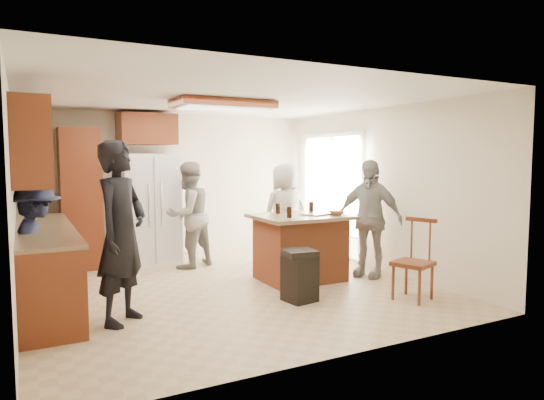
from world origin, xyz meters
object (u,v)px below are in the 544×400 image
person_front_left (121,232)px  person_side_right (369,218)px  person_behind_left (189,215)px  refrigerator (150,209)px  person_counter (36,247)px  person_behind_right (286,213)px  trash_bin (300,275)px  spindle_chair (414,263)px  kitchen_island (300,247)px

person_front_left → person_side_right: 3.61m
person_behind_left → refrigerator: bearing=-77.8°
person_front_left → person_counter: size_ratio=1.30×
person_behind_left → person_behind_right: 1.57m
person_side_right → trash_bin: person_side_right is taller
person_behind_right → trash_bin: 2.20m
person_behind_left → person_side_right: person_side_right is taller
person_front_left → trash_bin: 2.15m
person_behind_right → spindle_chair: 2.59m
refrigerator → spindle_chair: bearing=-56.9°
person_behind_right → person_side_right: size_ratio=0.96×
person_counter → refrigerator: 2.66m
kitchen_island → person_front_left: bearing=-165.1°
trash_bin → spindle_chair: 1.41m
person_side_right → person_counter: size_ratio=1.16×
person_front_left → person_counter: 1.15m
person_side_right → spindle_chair: bearing=-39.4°
person_behind_left → person_front_left: bearing=33.2°
person_behind_left → trash_bin: 2.52m
person_side_right → person_behind_left: bearing=-156.2°
person_behind_left → spindle_chair: size_ratio=1.69×
person_side_right → trash_bin: size_ratio=2.72×
refrigerator → trash_bin: bearing=-70.3°
kitchen_island → trash_bin: size_ratio=2.03×
person_front_left → person_behind_left: person_front_left is taller
trash_bin → person_side_right: bearing=21.9°
person_behind_right → person_counter: 3.83m
refrigerator → trash_bin: size_ratio=2.86×
person_front_left → kitchen_island: person_front_left is taller
person_front_left → person_side_right: (3.58, 0.41, -0.10)m
person_counter → kitchen_island: bearing=-86.9°
person_front_left → person_behind_left: 2.61m
person_side_right → refrigerator: refrigerator is taller
person_behind_left → trash_bin: bearing=80.9°
person_behind_left → person_counter: size_ratio=1.14×
person_front_left → person_side_right: person_front_left is taller
person_front_left → trash_bin: (2.04, -0.21, -0.64)m
person_behind_right → person_front_left: bearing=30.9°
trash_bin → spindle_chair: bearing=-24.7°
person_front_left → person_behind_right: bearing=-17.3°
refrigerator → kitchen_island: refrigerator is taller
person_counter → spindle_chair: (4.10, -1.61, -0.28)m
person_counter → spindle_chair: size_ratio=1.48×
trash_bin → person_behind_right: bearing=65.5°
person_behind_right → person_counter: (-3.72, -0.93, -0.09)m
person_behind_left → person_behind_right: bearing=140.2°
kitchen_island → trash_bin: kitchen_island is taller
person_behind_right → refrigerator: size_ratio=0.92×
kitchen_island → refrigerator: bearing=127.3°
person_side_right → kitchen_island: size_ratio=1.34×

